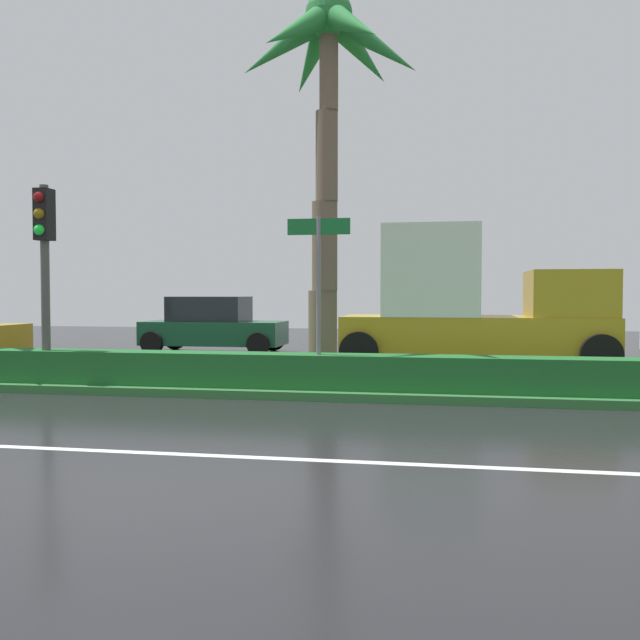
{
  "coord_description": "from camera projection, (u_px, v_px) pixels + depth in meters",
  "views": [
    {
      "loc": [
        2.42,
        -5.35,
        1.81
      ],
      "look_at": [
        -0.33,
        9.73,
        1.23
      ],
      "focal_mm": 39.01,
      "sensor_mm": 36.0,
      "label": 1
    }
  ],
  "objects": [
    {
      "name": "palm_tree_centre_left",
      "position": [
        328.0,
        87.0,
        13.32
      ],
      "size": [
        3.75,
        3.56,
        7.43
      ],
      "color": "brown",
      "rests_on": "median_strip"
    },
    {
      "name": "ground_plane",
      "position": [
        329.0,
        382.0,
        14.61
      ],
      "size": [
        90.0,
        42.0,
        0.1
      ],
      "primitive_type": "cube",
      "color": "black"
    },
    {
      "name": "median_hedge",
      "position": [
        306.0,
        371.0,
        12.23
      ],
      "size": [
        76.5,
        0.7,
        0.6
      ],
      "color": "#1E6028",
      "rests_on": "median_strip"
    },
    {
      "name": "traffic_signal_median_left",
      "position": [
        44.0,
        247.0,
        12.92
      ],
      "size": [
        0.28,
        0.43,
        3.68
      ],
      "color": "#4C4C47",
      "rests_on": "median_strip"
    },
    {
      "name": "median_strip",
      "position": [
        321.0,
        382.0,
        13.62
      ],
      "size": [
        85.5,
        4.0,
        0.15
      ],
      "primitive_type": "cube",
      "color": "#2D6B33",
      "rests_on": "ground_plane"
    },
    {
      "name": "street_name_sign",
      "position": [
        319.0,
        278.0,
        12.03
      ],
      "size": [
        1.1,
        0.08,
        3.0
      ],
      "color": "slate",
      "rests_on": "median_strip"
    },
    {
      "name": "near_lane_divider_stripe",
      "position": [
        224.0,
        456.0,
        7.73
      ],
      "size": [
        81.0,
        0.14,
        0.01
      ],
      "primitive_type": "cube",
      "color": "white",
      "rests_on": "ground_plane"
    },
    {
      "name": "box_truck_lead",
      "position": [
        472.0,
        304.0,
        16.99
      ],
      "size": [
        6.4,
        2.64,
        3.46
      ],
      "color": "#B28C1E",
      "rests_on": "ground_plane"
    },
    {
      "name": "car_in_traffic_second",
      "position": [
        213.0,
        326.0,
        21.38
      ],
      "size": [
        4.3,
        2.02,
        1.72
      ],
      "color": "#195133",
      "rests_on": "ground_plane"
    }
  ]
}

